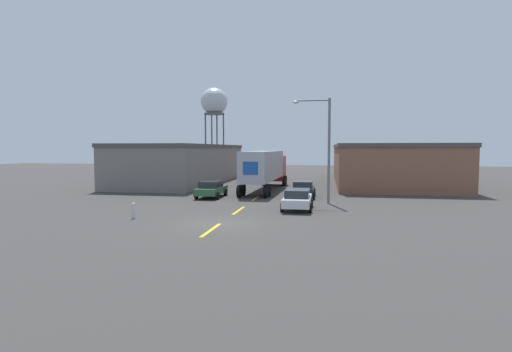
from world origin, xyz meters
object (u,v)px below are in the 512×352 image
semi_truck (266,167)px  water_tower (214,103)px  street_lamp (324,142)px  parked_car_left_far (211,189)px  fire_hydrant (133,211)px  parked_car_right_mid (303,189)px  parked_car_right_near (297,199)px

semi_truck → water_tower: water_tower is taller
street_lamp → water_tower: bearing=114.8°
semi_truck → parked_car_left_far: bearing=-118.4°
street_lamp → fire_hydrant: 14.79m
parked_car_right_mid → water_tower: (-20.69, 44.87, 12.83)m
parked_car_left_far → street_lamp: size_ratio=0.55×
semi_truck → parked_car_right_near: semi_truck is taller
parked_car_left_far → water_tower: 49.73m
semi_truck → water_tower: (-16.64, 39.79, 11.17)m
semi_truck → street_lamp: bearing=-54.6°
parked_car_right_mid → parked_car_left_far: bearing=-169.7°
parked_car_right_mid → fire_hydrant: size_ratio=4.65×
semi_truck → street_lamp: (5.82, -8.76, 2.29)m
water_tower → street_lamp: water_tower is taller
semi_truck → parked_car_right_mid: 6.70m
semi_truck → parked_car_right_mid: (4.05, -5.08, -1.65)m
parked_car_left_far → parked_car_right_near: 9.63m
parked_car_right_mid → parked_car_right_near: same height
parked_car_right_near → water_tower: (-20.69, 51.91, 12.83)m
water_tower → street_lamp: bearing=-65.2°
parked_car_right_mid → parked_car_left_far: same height
water_tower → fire_hydrant: 59.67m
water_tower → semi_truck: bearing=-67.3°
semi_truck → parked_car_left_far: (-3.77, -6.50, -1.65)m
fire_hydrant → street_lamp: bearing=37.2°
parked_car_right_mid → fire_hydrant: bearing=-127.8°
parked_car_right_mid → parked_car_left_far: size_ratio=1.00×
semi_truck → fire_hydrant: semi_truck is taller
parked_car_right_mid → fire_hydrant: 15.52m
semi_truck → parked_car_left_far: 7.70m
fire_hydrant → parked_car_right_mid: bearing=52.2°
parked_car_right_near → water_tower: bearing=111.7°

